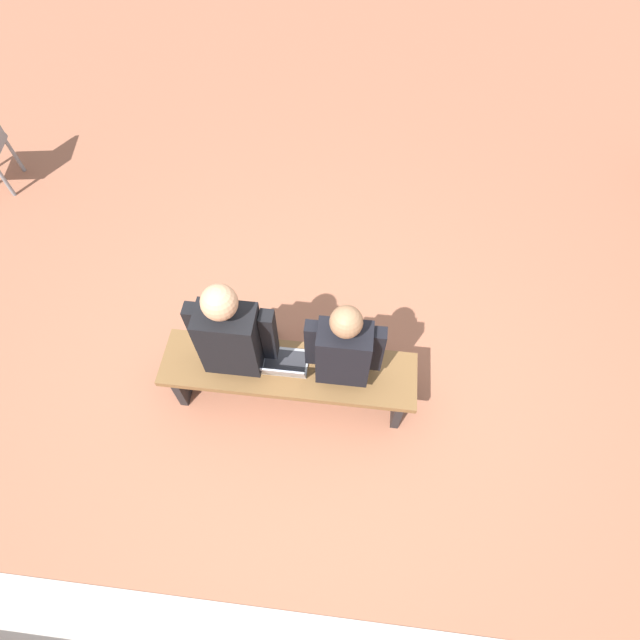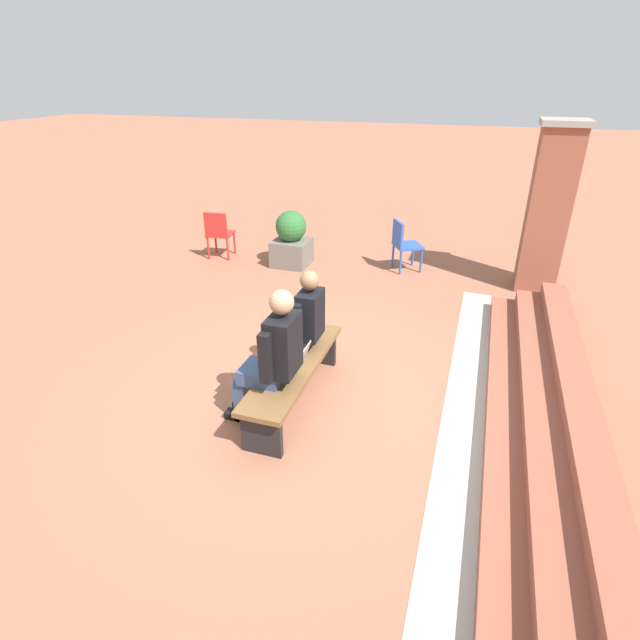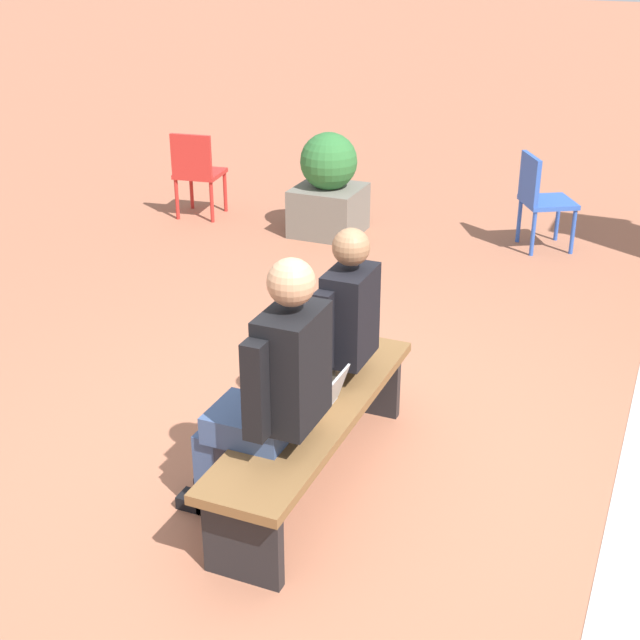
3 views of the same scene
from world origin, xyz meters
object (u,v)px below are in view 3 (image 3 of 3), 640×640
(bench, at_px, (315,424))
(person_student, at_px, (332,332))
(planter, at_px, (329,188))
(plastic_chair_by_pillar, at_px, (197,169))
(plastic_chair_near_bench_right, at_px, (540,196))
(laptop, at_px, (315,402))
(person_adult, at_px, (271,387))

(bench, xyz_separation_m, person_student, (-0.38, -0.06, 0.34))
(person_student, bearing_deg, planter, -157.20)
(plastic_chair_by_pillar, relative_size, plastic_chair_near_bench_right, 1.00)
(person_student, distance_m, plastic_chair_near_bench_right, 3.72)
(person_student, distance_m, laptop, 0.45)
(plastic_chair_near_bench_right, bearing_deg, planter, -79.54)
(laptop, bearing_deg, plastic_chair_near_bench_right, 174.87)
(person_student, xyz_separation_m, person_adult, (0.72, -0.01, 0.04))
(laptop, bearing_deg, planter, -158.42)
(bench, height_order, planter, planter)
(plastic_chair_by_pillar, xyz_separation_m, plastic_chair_near_bench_right, (-0.41, 3.20, 0.00))
(person_adult, relative_size, laptop, 4.29)
(plastic_chair_near_bench_right, distance_m, planter, 1.88)
(person_student, relative_size, plastic_chair_near_bench_right, 1.53)
(plastic_chair_near_bench_right, relative_size, planter, 0.89)
(laptop, xyz_separation_m, plastic_chair_by_pillar, (-3.69, -2.83, -0.02))
(person_student, relative_size, plastic_chair_by_pillar, 1.53)
(plastic_chair_by_pillar, height_order, plastic_chair_near_bench_right, same)
(person_student, distance_m, person_adult, 0.72)
(person_student, xyz_separation_m, planter, (-3.35, -1.41, -0.26))
(plastic_chair_near_bench_right, bearing_deg, person_student, -6.85)
(bench, bearing_deg, laptop, 25.52)
(plastic_chair_by_pillar, bearing_deg, planter, 92.70)
(plastic_chair_near_bench_right, height_order, planter, planter)
(bench, relative_size, plastic_chair_by_pillar, 2.14)
(person_student, relative_size, planter, 1.37)
(bench, distance_m, laptop, 0.15)
(bench, bearing_deg, person_adult, -11.39)
(person_student, bearing_deg, bench, 9.58)
(bench, bearing_deg, plastic_chair_by_pillar, -142.45)
(person_student, xyz_separation_m, plastic_chair_near_bench_right, (-3.69, 0.44, -0.21))
(person_adult, height_order, planter, person_adult)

